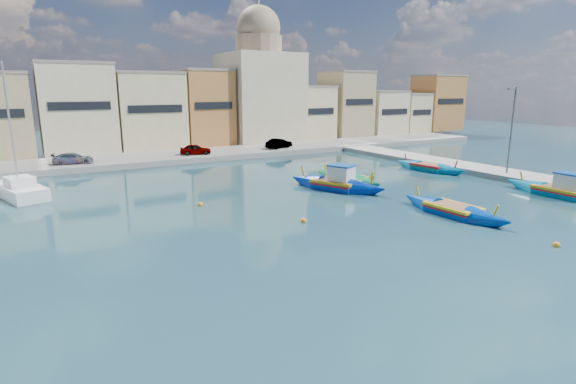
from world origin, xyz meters
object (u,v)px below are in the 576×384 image
object	(u,v)px
quay_street_lamp	(511,130)
luzzu_turquoise_cabin	(562,192)
luzzu_cyan_mid	(429,168)
luzzu_blue_cabin	(336,185)
luzzu_blue_south	(453,211)
church_block	(259,85)
yacht_north	(14,189)
luzzu_green	(347,180)

from	to	relation	value
quay_street_lamp	luzzu_turquoise_cabin	world-z (taller)	quay_street_lamp
luzzu_turquoise_cabin	luzzu_cyan_mid	size ratio (longest dim) A/B	1.10
luzzu_blue_cabin	luzzu_blue_south	world-z (taller)	luzzu_blue_cabin
luzzu_turquoise_cabin	quay_street_lamp	bearing A→B (deg)	66.39
quay_street_lamp	luzzu_cyan_mid	size ratio (longest dim) A/B	0.97
luzzu_blue_south	church_block	bearing A→B (deg)	80.88
luzzu_cyan_mid	church_block	bearing A→B (deg)	99.21
yacht_north	luzzu_green	bearing A→B (deg)	-21.35
luzzu_turquoise_cabin	luzzu_blue_south	distance (m)	11.01
luzzu_turquoise_cabin	luzzu_green	xyz separation A→B (m)	(-10.70, 12.09, -0.09)
luzzu_turquoise_cabin	luzzu_blue_cabin	world-z (taller)	luzzu_blue_cabin
quay_street_lamp	luzzu_green	world-z (taller)	quay_street_lamp
luzzu_cyan_mid	luzzu_blue_cabin	bearing A→B (deg)	-170.49
luzzu_blue_south	luzzu_green	bearing A→B (deg)	88.57
luzzu_cyan_mid	yacht_north	xyz separation A→B (m)	(-35.10, 8.93, 0.17)
luzzu_green	yacht_north	xyz separation A→B (m)	(-24.51, 9.58, 0.16)
luzzu_blue_south	luzzu_cyan_mid	bearing A→B (deg)	47.72
luzzu_turquoise_cabin	luzzu_cyan_mid	bearing A→B (deg)	90.50
church_block	luzzu_blue_cabin	bearing A→B (deg)	-105.62
luzzu_green	luzzu_cyan_mid	bearing A→B (deg)	3.53
church_block	luzzu_blue_south	size ratio (longest dim) A/B	2.30
luzzu_cyan_mid	luzzu_blue_south	size ratio (longest dim) A/B	1.00
luzzu_turquoise_cabin	luzzu_blue_south	xyz separation A→B (m)	(-10.98, 0.78, -0.10)
luzzu_turquoise_cabin	luzzu_green	bearing A→B (deg)	131.52
quay_street_lamp	luzzu_turquoise_cabin	xyz separation A→B (m)	(-2.84, -6.49, -3.98)
quay_street_lamp	luzzu_blue_south	world-z (taller)	quay_street_lamp
luzzu_cyan_mid	quay_street_lamp	bearing A→B (deg)	-64.76
church_block	luzzu_green	xyz separation A→B (m)	(-6.09, -28.40, -8.15)
church_block	luzzu_turquoise_cabin	bearing A→B (deg)	-83.51
yacht_north	quay_street_lamp	bearing A→B (deg)	-21.75
luzzu_turquoise_cabin	yacht_north	bearing A→B (deg)	148.39
luzzu_blue_cabin	luzzu_green	xyz separation A→B (m)	(2.27, 1.50, -0.12)
church_block	luzzu_blue_south	world-z (taller)	church_block
luzzu_blue_cabin	luzzu_green	distance (m)	2.72
quay_street_lamp	yacht_north	world-z (taller)	yacht_north
luzzu_cyan_mid	luzzu_blue_south	world-z (taller)	luzzu_cyan_mid
luzzu_turquoise_cabin	luzzu_blue_cabin	bearing A→B (deg)	140.77
luzzu_turquoise_cabin	luzzu_blue_cabin	xyz separation A→B (m)	(-12.97, 10.59, 0.03)
luzzu_cyan_mid	luzzu_blue_south	distance (m)	16.16
luzzu_green	yacht_north	size ratio (longest dim) A/B	0.75
church_block	quay_street_lamp	xyz separation A→B (m)	(7.44, -34.00, -4.07)
church_block	luzzu_turquoise_cabin	size ratio (longest dim) A/B	2.10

